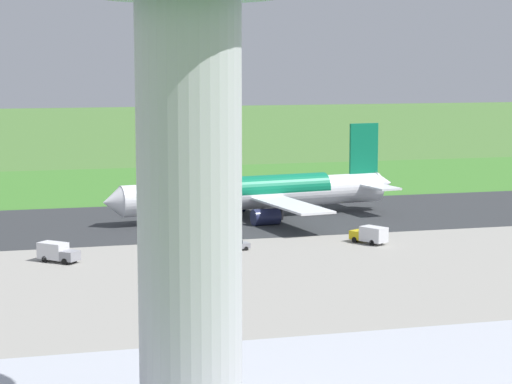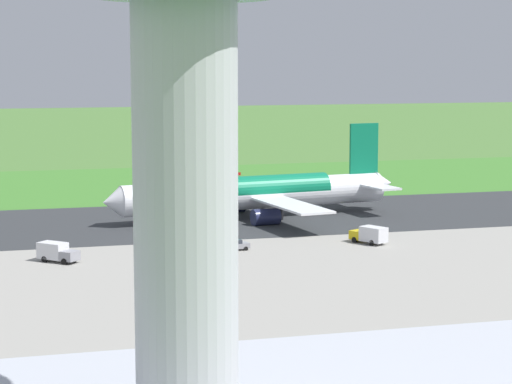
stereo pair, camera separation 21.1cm
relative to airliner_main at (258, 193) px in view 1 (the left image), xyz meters
name	(u,v)px [view 1 (the left image)]	position (x,y,z in m)	size (l,w,h in m)	color
ground_plane	(282,217)	(-4.39, 0.05, -4.35)	(800.00, 800.00, 0.00)	#477233
runway_asphalt	(282,216)	(-4.39, 0.05, -4.32)	(600.00, 39.59, 0.06)	#2D3033
apron_concrete	(404,280)	(-4.39, 52.13, -4.33)	(440.00, 110.00, 0.05)	gray
grass_verge_foreground	(223,186)	(-4.39, -44.27, -4.33)	(600.00, 80.00, 0.04)	#3C782B
airliner_main	(258,193)	(0.00, 0.00, 0.00)	(54.07, 44.41, 15.88)	white
service_truck_baggage	(57,252)	(36.34, 29.54, -2.95)	(5.74, 5.64, 2.65)	gray
service_car_followme	(234,245)	(11.23, 27.92, -3.51)	(4.41, 2.38, 1.62)	gray
service_truck_fuel	(370,235)	(-9.48, 28.14, -2.95)	(4.74, 6.17, 2.65)	gold
no_stopping_sign	(239,178)	(-7.54, -42.60, -2.61)	(0.60, 0.10, 2.96)	slate
traffic_cone_orange	(210,183)	(-2.12, -47.47, -4.08)	(0.40, 0.40, 0.55)	orange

